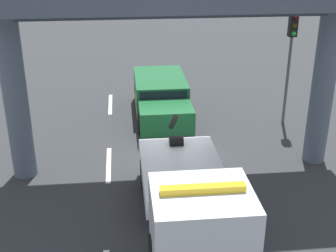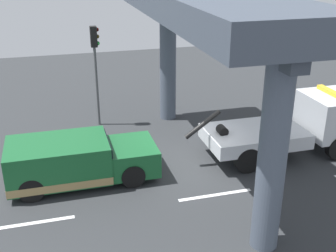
{
  "view_description": "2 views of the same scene",
  "coord_description": "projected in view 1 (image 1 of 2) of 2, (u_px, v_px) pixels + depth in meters",
  "views": [
    {
      "loc": [
        14.55,
        -1.68,
        7.77
      ],
      "look_at": [
        1.18,
        -0.28,
        1.9
      ],
      "focal_mm": 49.6,
      "sensor_mm": 36.0,
      "label": 1
    },
    {
      "loc": [
        -4.9,
        -13.85,
        7.81
      ],
      "look_at": [
        -0.93,
        0.38,
        1.58
      ],
      "focal_mm": 45.77,
      "sensor_mm": 36.0,
      "label": 2
    }
  ],
  "objects": [
    {
      "name": "ground_plane",
      "position": [
        172.0,
        163.0,
        16.55
      ],
      "size": [
        60.0,
        40.0,
        0.1
      ],
      "primitive_type": "cube",
      "color": "#2D3033"
    },
    {
      "name": "tow_truck_white",
      "position": [
        192.0,
        200.0,
        12.01
      ],
      "size": [
        7.25,
        2.43,
        2.46
      ],
      "color": "silver",
      "rests_on": "ground"
    },
    {
      "name": "lane_stripe_west",
      "position": [
        110.0,
        104.0,
        21.78
      ],
      "size": [
        2.6,
        0.16,
        0.01
      ],
      "primitive_type": "cube",
      "color": "silver",
      "rests_on": "ground"
    },
    {
      "name": "towed_van_green",
      "position": [
        161.0,
        98.0,
        20.26
      ],
      "size": [
        5.2,
        2.23,
        1.58
      ],
      "color": "#195B2D",
      "rests_on": "ground"
    },
    {
      "name": "traffic_light_near",
      "position": [
        291.0,
        46.0,
        18.39
      ],
      "size": [
        0.39,
        0.32,
        4.6
      ],
      "color": "#515456",
      "rests_on": "ground"
    },
    {
      "name": "overpass_structure",
      "position": [
        175.0,
        5.0,
        13.98
      ],
      "size": [
        3.6,
        12.08,
        6.44
      ],
      "color": "#4C5666",
      "rests_on": "ground"
    },
    {
      "name": "lane_stripe_mid",
      "position": [
        109.0,
        164.0,
        16.31
      ],
      "size": [
        2.6,
        0.16,
        0.01
      ],
      "primitive_type": "cube",
      "color": "silver",
      "rests_on": "ground"
    }
  ]
}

